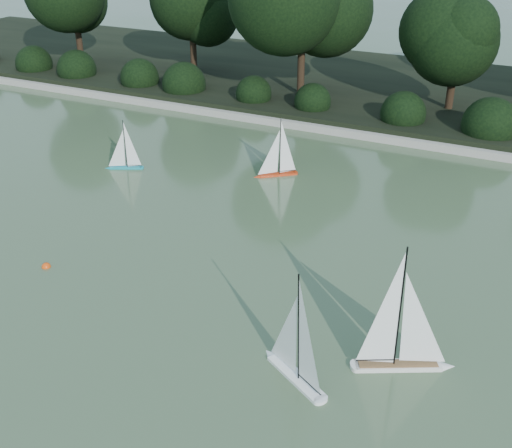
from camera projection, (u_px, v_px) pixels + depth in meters
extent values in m
plane|color=#3A5030|center=(190.00, 356.00, 8.25)|extent=(80.00, 80.00, 0.00)
cube|color=gray|center=(385.00, 138.00, 15.39)|extent=(40.00, 0.35, 0.18)
cube|color=black|center=(424.00, 94.00, 18.56)|extent=(40.00, 8.00, 0.30)
cylinder|color=black|center=(80.00, 49.00, 21.15)|extent=(0.20, 0.20, 1.51)
cylinder|color=black|center=(194.00, 59.00, 20.09)|extent=(0.20, 0.20, 1.37)
sphere|color=black|center=(191.00, 3.00, 19.32)|extent=(2.24, 2.24, 2.24)
cylinder|color=black|center=(301.00, 75.00, 17.75)|extent=(0.20, 0.20, 1.66)
cylinder|color=black|center=(450.00, 96.00, 16.67)|extent=(0.20, 0.20, 1.26)
sphere|color=black|center=(459.00, 34.00, 15.95)|extent=(2.10, 2.10, 2.10)
sphere|color=black|center=(30.00, 63.00, 20.64)|extent=(1.10, 1.10, 1.10)
sphere|color=black|center=(79.00, 70.00, 19.86)|extent=(1.10, 1.10, 1.10)
sphere|color=black|center=(132.00, 77.00, 19.08)|extent=(1.10, 1.10, 1.10)
sphere|color=black|center=(190.00, 85.00, 18.29)|extent=(1.10, 1.10, 1.10)
sphere|color=black|center=(252.00, 93.00, 17.51)|extent=(1.10, 1.10, 1.10)
sphere|color=black|center=(321.00, 103.00, 16.73)|extent=(1.10, 1.10, 1.10)
sphere|color=black|center=(396.00, 113.00, 15.95)|extent=(1.10, 1.10, 1.10)
sphere|color=black|center=(479.00, 124.00, 15.17)|extent=(1.10, 1.10, 1.10)
cube|color=white|center=(296.00, 375.00, 7.84)|extent=(0.93, 0.66, 0.10)
cone|color=white|center=(270.00, 351.00, 8.26)|extent=(0.27, 0.27, 0.19)
cylinder|color=white|center=(321.00, 399.00, 7.48)|extent=(0.16, 0.16, 0.10)
cylinder|color=black|center=(301.00, 324.00, 7.44)|extent=(0.03, 0.03, 1.50)
cylinder|color=black|center=(310.00, 381.00, 7.60)|extent=(0.39, 0.24, 0.02)
cube|color=white|center=(398.00, 364.00, 8.03)|extent=(1.05, 0.68, 0.11)
cone|color=white|center=(447.00, 363.00, 8.04)|extent=(0.29, 0.29, 0.22)
cylinder|color=white|center=(355.00, 364.00, 8.02)|extent=(0.17, 0.17, 0.11)
cube|color=olive|center=(398.00, 360.00, 8.00)|extent=(0.95, 0.60, 0.01)
cylinder|color=black|center=(401.00, 305.00, 7.62)|extent=(0.03, 0.03, 1.67)
cylinder|color=black|center=(376.00, 357.00, 7.97)|extent=(0.45, 0.24, 0.02)
cube|color=red|center=(278.00, 174.00, 13.54)|extent=(0.71, 0.62, 0.08)
cone|color=red|center=(257.00, 175.00, 13.45)|extent=(0.22, 0.22, 0.16)
cylinder|color=red|center=(295.00, 172.00, 13.62)|extent=(0.13, 0.13, 0.08)
cylinder|color=black|center=(280.00, 145.00, 13.25)|extent=(0.02, 0.02, 1.21)
cylinder|color=black|center=(287.00, 169.00, 13.55)|extent=(0.29, 0.24, 0.01)
cube|color=teal|center=(126.00, 167.00, 13.89)|extent=(0.68, 0.42, 0.07)
cone|color=teal|center=(108.00, 167.00, 13.89)|extent=(0.18, 0.18, 0.14)
cylinder|color=teal|center=(142.00, 167.00, 13.89)|extent=(0.11, 0.11, 0.07)
cylinder|color=black|center=(125.00, 142.00, 13.63)|extent=(0.02, 0.02, 1.06)
cylinder|color=black|center=(134.00, 164.00, 13.85)|extent=(0.29, 0.15, 0.01)
sphere|color=#F2480C|center=(46.00, 267.00, 10.22)|extent=(0.15, 0.15, 0.15)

